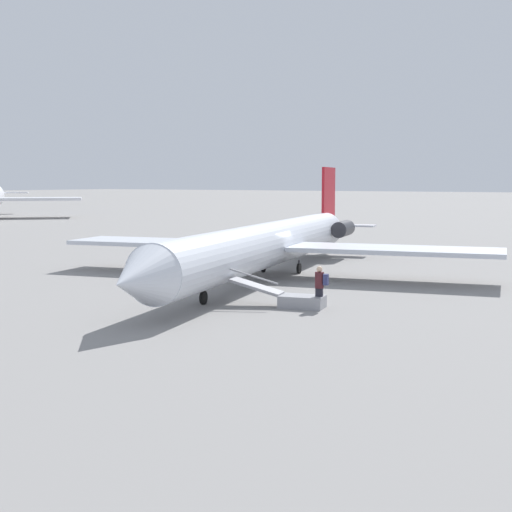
% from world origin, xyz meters
% --- Properties ---
extents(ground_plane, '(600.00, 600.00, 0.00)m').
position_xyz_m(ground_plane, '(0.00, 0.00, 0.00)').
color(ground_plane, gray).
extents(airplane_main, '(31.04, 24.16, 6.11)m').
position_xyz_m(airplane_main, '(-0.87, -0.20, 1.82)').
color(airplane_main, silver).
rests_on(airplane_main, ground).
extents(boarding_stairs, '(1.89, 4.14, 1.58)m').
position_xyz_m(boarding_stairs, '(6.71, 5.32, 0.36)').
color(boarding_stairs, '#99999E').
rests_on(boarding_stairs, ground).
extents(passenger, '(0.40, 0.56, 1.74)m').
position_xyz_m(passenger, '(6.47, 6.45, 1.00)').
color(passenger, '#23232D').
rests_on(passenger, ground).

